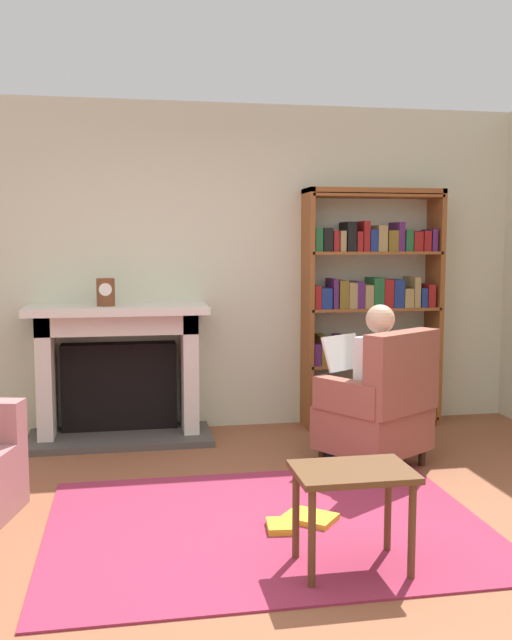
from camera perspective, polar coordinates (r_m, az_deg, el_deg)
ground at (r=3.82m, az=1.81°, el=-17.91°), size 14.00×14.00×0.00m
back_wall at (r=6.00m, az=-3.24°, el=4.20°), size 5.60×0.10×2.70m
area_rug at (r=4.08m, az=0.90°, el=-16.14°), size 2.40×1.80×0.01m
fireplace at (r=5.79m, az=-10.93°, el=-3.74°), size 1.44×0.64×1.07m
mantel_clock at (r=5.62m, az=-11.96°, el=2.20°), size 0.14×0.14×0.21m
bookshelf at (r=6.12m, az=9.32°, el=0.44°), size 1.17×0.32×2.01m
armchair_reading at (r=5.02m, az=9.95°, el=-6.94°), size 0.87×0.87×0.97m
seated_reader at (r=5.05m, az=8.94°, el=-4.56°), size 0.55×0.59×1.14m
side_table at (r=3.48m, az=7.75°, el=-13.01°), size 0.56×0.39×0.50m
scattered_books at (r=4.10m, az=3.53°, el=-15.74°), size 0.44×0.36×0.04m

